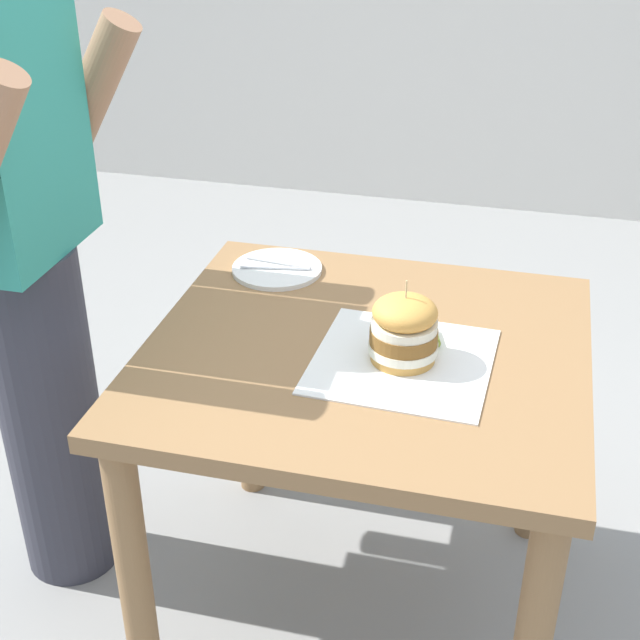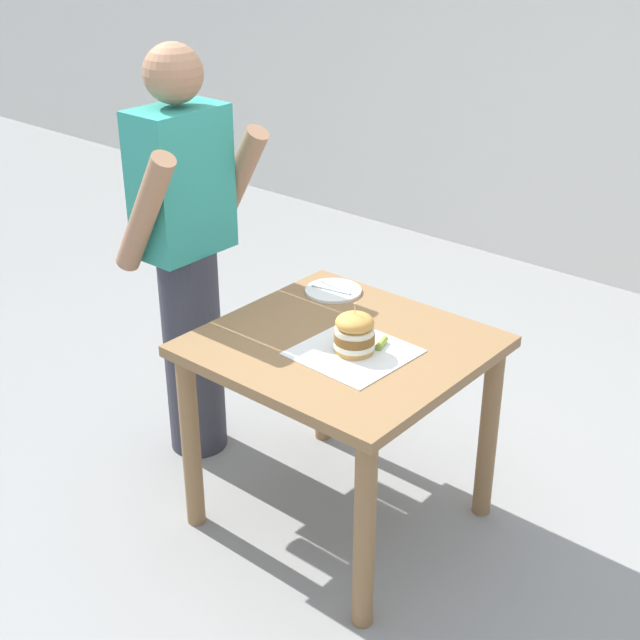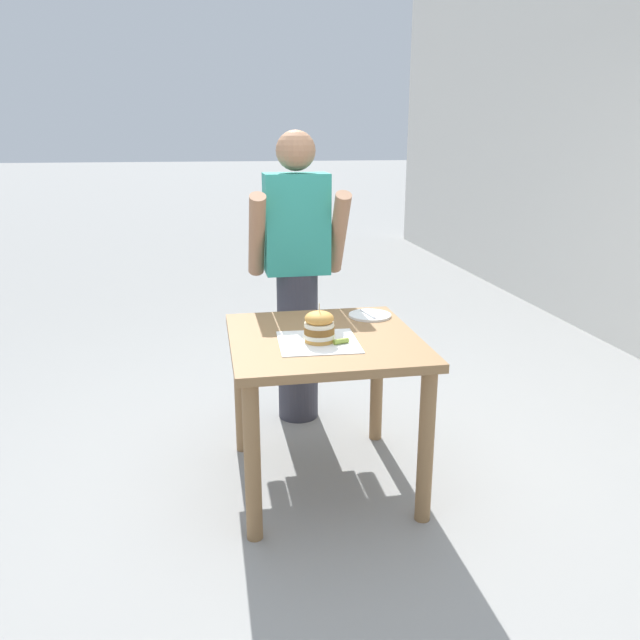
# 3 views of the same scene
# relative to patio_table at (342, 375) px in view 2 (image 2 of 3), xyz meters

# --- Properties ---
(ground_plane) EXTENTS (80.00, 80.00, 0.00)m
(ground_plane) POSITION_rel_patio_table_xyz_m (0.00, 0.00, -0.62)
(ground_plane) COLOR gray
(patio_table) EXTENTS (0.87, 0.92, 0.76)m
(patio_table) POSITION_rel_patio_table_xyz_m (0.00, 0.00, 0.00)
(patio_table) COLOR olive
(patio_table) RESTS_ON ground
(serving_paper) EXTENTS (0.37, 0.37, 0.00)m
(serving_paper) POSITION_rel_patio_table_xyz_m (-0.04, -0.08, 0.14)
(serving_paper) COLOR white
(serving_paper) RESTS_ON patio_table
(sandwich) EXTENTS (0.14, 0.14, 0.18)m
(sandwich) POSITION_rel_patio_table_xyz_m (-0.04, -0.08, 0.21)
(sandwich) COLOR gold
(sandwich) RESTS_ON serving_paper
(pickle_spear) EXTENTS (0.08, 0.04, 0.02)m
(pickle_spear) POSITION_rel_patio_table_xyz_m (0.05, -0.13, 0.15)
(pickle_spear) COLOR #8EA83D
(pickle_spear) RESTS_ON serving_paper
(side_plate_with_forks) EXTENTS (0.22, 0.22, 0.02)m
(side_plate_with_forks) POSITION_rel_patio_table_xyz_m (0.30, 0.28, 0.14)
(side_plate_with_forks) COLOR white
(side_plate_with_forks) RESTS_ON patio_table
(diner_across_table) EXTENTS (0.55, 0.35, 1.69)m
(diner_across_table) POSITION_rel_patio_table_xyz_m (-0.01, 0.77, 0.26)
(diner_across_table) COLOR #33333D
(diner_across_table) RESTS_ON ground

